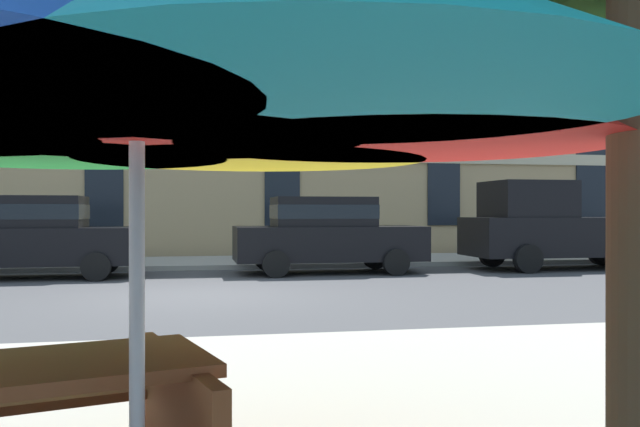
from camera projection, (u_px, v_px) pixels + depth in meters
name	position (u px, v px, depth m)	size (l,w,h in m)	color
ground_plane	(200.00, 296.00, 11.47)	(120.00, 120.00, 0.00)	#424244
sidewalk_far	(196.00, 263.00, 18.15)	(56.00, 3.60, 0.12)	#9E998E
apartment_building	(194.00, 85.00, 26.17)	(42.49, 12.08, 12.80)	tan
sedan_black	(33.00, 234.00, 14.44)	(4.40, 1.98, 1.78)	black
sedan_black_midblock	(327.00, 233.00, 15.67)	(4.40, 1.98, 1.78)	black
pickup_black	(559.00, 228.00, 16.81)	(5.10, 2.12, 2.20)	black
patio_umbrella	(137.00, 76.00, 2.57)	(3.94, 3.66, 2.28)	silver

